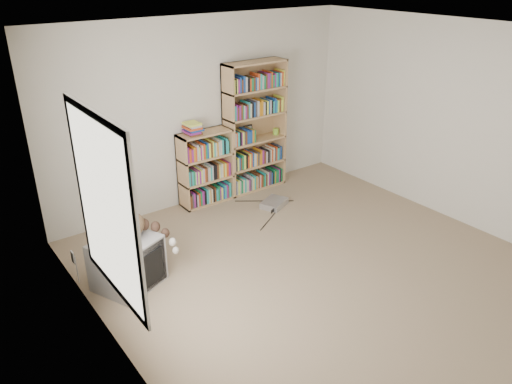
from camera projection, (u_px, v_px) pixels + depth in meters
floor at (328, 275)px, 5.40m from camera, size 4.50×5.00×0.01m
wall_back at (204, 112)px, 6.70m from camera, size 4.50×0.02×2.50m
wall_left at (117, 236)px, 3.66m from camera, size 0.02×5.00×2.50m
wall_right at (468, 127)px, 6.09m from camera, size 0.02×5.00×2.50m
ceiling at (346, 35)px, 4.35m from camera, size 4.50×5.00×0.02m
window at (106, 208)px, 3.75m from camera, size 0.02×1.22×1.52m
crt_tv at (127, 263)px, 5.14m from camera, size 0.77×0.74×0.53m
cat at (132, 230)px, 5.03m from camera, size 0.84×0.52×0.59m
bookcase_tall at (254, 131)px, 7.15m from camera, size 0.93×0.30×1.86m
bookcase_short at (205, 170)px, 6.87m from camera, size 0.75×0.30×1.03m
book_stack at (192, 128)px, 6.51m from camera, size 0.19×0.25×0.16m
green_mug at (275, 131)px, 7.37m from camera, size 0.08×0.08×0.09m
framed_print at (248, 132)px, 7.20m from camera, size 0.15×0.05×0.19m
dvd_player at (274, 203)px, 6.91m from camera, size 0.45×0.40×0.08m
wall_outlet at (73, 257)px, 5.13m from camera, size 0.01×0.08×0.13m
floor_cables at (256, 213)px, 6.73m from camera, size 1.20×0.70×0.01m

